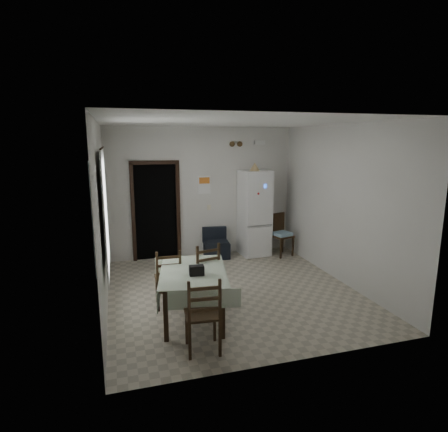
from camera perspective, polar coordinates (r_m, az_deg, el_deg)
name	(u,v)px	position (r m, az deg, el deg)	size (l,w,h in m)	color
ground	(232,291)	(6.74, 1.22, -11.31)	(4.50, 4.50, 0.00)	#ABA28C
ceiling	(233,122)	(6.21, 1.34, 14.16)	(4.20, 4.50, 0.02)	white
wall_back	(202,192)	(8.46, -3.35, 3.61)	(4.20, 0.02, 2.90)	silver
wall_front	(293,246)	(4.28, 10.45, -4.47)	(4.20, 0.02, 2.90)	silver
wall_left	(102,217)	(6.03, -18.10, -0.18)	(0.02, 4.50, 2.90)	silver
wall_right	(341,204)	(7.23, 17.37, 1.73)	(0.02, 4.50, 2.90)	silver
doorway	(155,210)	(8.55, -10.50, 0.88)	(1.06, 0.52, 2.22)	black
window_recess	(98,213)	(5.82, -18.70, 0.37)	(0.10, 1.20, 1.60)	silver
curtain	(105,213)	(5.82, -17.62, 0.43)	(0.02, 1.45, 1.85)	silver
curtain_rod	(102,148)	(5.72, -18.11, 9.82)	(0.02, 0.02, 1.60)	black
calendar	(204,185)	(8.44, -3.01, 4.76)	(0.28, 0.02, 0.40)	white
calendar_image	(204,180)	(8.42, -3.01, 5.43)	(0.24, 0.01, 0.14)	orange
light_switch	(209,207)	(8.54, -2.32, 1.32)	(0.08, 0.02, 0.12)	beige
vent_left	(232,144)	(8.55, 1.25, 10.91)	(0.12, 0.12, 0.03)	#513B20
vent_right	(240,144)	(8.61, 2.41, 10.91)	(0.12, 0.12, 0.03)	#513B20
emergency_light	(260,143)	(8.74, 5.44, 11.07)	(0.25, 0.07, 0.09)	white
fridge	(255,213)	(8.57, 4.68, 0.45)	(0.63, 0.63, 1.94)	white
tan_cone	(255,167)	(8.32, 4.71, 7.50)	(0.22, 0.22, 0.18)	tan
navy_seat	(217,243)	(8.44, -1.13, -4.14)	(0.55, 0.53, 0.66)	black
corner_chair	(282,235)	(8.65, 8.84, -2.88)	(0.42, 0.42, 0.96)	black
dining_table	(194,295)	(5.66, -4.67, -11.84)	(0.94, 1.44, 0.75)	#AFC0A4
black_bag	(197,270)	(5.33, -4.20, -8.26)	(0.21, 0.12, 0.14)	black
dining_chair_far_left	(168,277)	(6.08, -8.51, -9.19)	(0.41, 0.41, 0.96)	black
dining_chair_far_right	(203,272)	(6.13, -3.21, -8.55)	(0.44, 0.44, 1.02)	black
dining_chair_near_head	(203,313)	(4.81, -3.29, -14.55)	(0.43, 0.43, 1.00)	black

